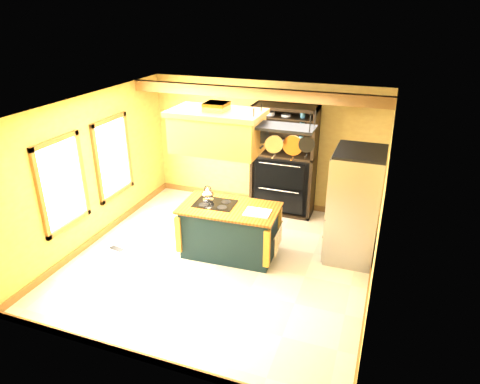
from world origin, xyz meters
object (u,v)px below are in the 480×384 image
Objects in this scene: kitchen_island at (230,230)px; pot_rack at (284,133)px; range_hood at (217,130)px; hutch at (284,172)px; refrigerator at (354,208)px.

pot_rack is at bearing -2.36° from kitchen_island.
range_hood is at bearing -179.86° from pot_rack.
range_hood reaches higher than hutch.
pot_rack is at bearing -76.89° from hutch.
refrigerator is at bearing -40.29° from hutch.
pot_rack reaches higher than refrigerator.
hutch is at bearing 75.16° from kitchen_island.
range_hood is at bearing -163.07° from refrigerator.
kitchen_island is at bearing -161.53° from refrigerator.
range_hood is at bearing 177.73° from kitchen_island.
pot_rack is (0.91, 0.00, 1.84)m from kitchen_island.
kitchen_island is 2.17m from refrigerator.
kitchen_island is at bearing -102.36° from hutch.
refrigerator reaches higher than kitchen_island.
refrigerator is at bearing 16.93° from range_hood.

